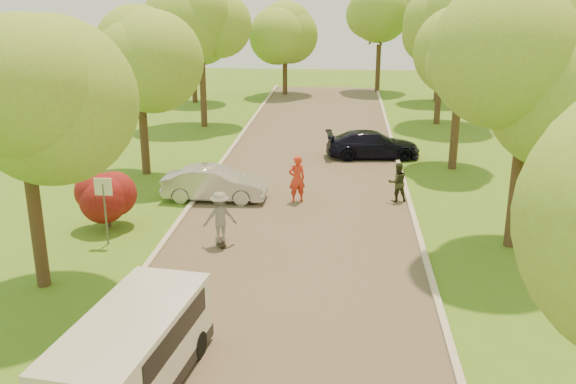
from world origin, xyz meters
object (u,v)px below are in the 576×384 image
(minivan, at_px, (133,352))
(longboard, at_px, (221,242))
(skateboarder, at_px, (220,217))
(person_striped, at_px, (297,179))
(person_olive, at_px, (397,182))
(silver_sedan, at_px, (215,184))
(dark_sedan, at_px, (373,144))
(street_sign, at_px, (104,197))

(minivan, height_order, longboard, minivan)
(skateboarder, height_order, person_striped, person_striped)
(skateboarder, xyz_separation_m, person_olive, (5.82, 4.85, -0.17))
(silver_sedan, bearing_deg, longboard, -165.95)
(dark_sedan, relative_size, person_olive, 2.92)
(silver_sedan, height_order, skateboarder, skateboarder)
(street_sign, relative_size, silver_sedan, 0.55)
(person_striped, xyz_separation_m, person_olive, (3.76, 0.37, -0.14))
(silver_sedan, relative_size, person_striped, 2.18)
(longboard, bearing_deg, minivan, 69.13)
(longboard, bearing_deg, person_striped, -133.65)
(street_sign, bearing_deg, skateboarder, 4.06)
(dark_sedan, height_order, person_olive, person_olive)
(longboard, xyz_separation_m, skateboarder, (-0.00, 0.00, 0.84))
(silver_sedan, bearing_deg, street_sign, 152.28)
(street_sign, height_order, person_striped, street_sign)
(silver_sedan, bearing_deg, dark_sedan, -41.13)
(minivan, xyz_separation_m, person_olive, (6.08, 12.58, -0.14))
(longboard, xyz_separation_m, person_striped, (2.06, 4.48, 0.81))
(person_olive, bearing_deg, dark_sedan, -100.38)
(longboard, relative_size, person_olive, 0.58)
(minivan, distance_m, dark_sedan, 19.87)
(silver_sedan, height_order, longboard, silver_sedan)
(dark_sedan, height_order, person_striped, person_striped)
(longboard, relative_size, skateboarder, 0.53)
(minivan, relative_size, dark_sedan, 1.07)
(dark_sedan, xyz_separation_m, person_striped, (-3.08, -6.91, 0.26))
(dark_sedan, bearing_deg, minivan, 157.84)
(street_sign, distance_m, dark_sedan, 14.57)
(dark_sedan, distance_m, longboard, 12.51)
(dark_sedan, distance_m, skateboarder, 12.50)
(minivan, relative_size, person_olive, 3.13)
(person_olive, bearing_deg, silver_sedan, -12.68)
(minivan, bearing_deg, silver_sedan, 101.26)
(skateboarder, xyz_separation_m, person_striped, (2.06, 4.48, -0.03))
(longboard, xyz_separation_m, person_olive, (5.82, 4.85, 0.66))
(longboard, bearing_deg, person_olive, -159.18)
(minivan, height_order, silver_sedan, minivan)
(silver_sedan, distance_m, skateboarder, 4.54)
(minivan, height_order, person_olive, minivan)
(street_sign, xyz_separation_m, skateboarder, (3.56, 0.25, -0.64))
(minivan, distance_m, skateboarder, 7.73)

